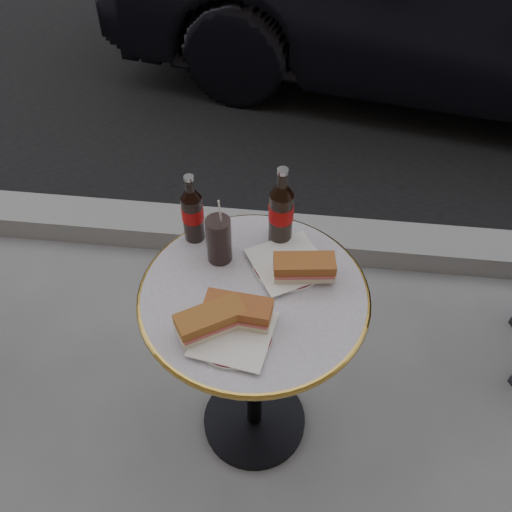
# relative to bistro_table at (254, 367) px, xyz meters

# --- Properties ---
(ground) EXTENTS (80.00, 80.00, 0.00)m
(ground) POSITION_rel_bistro_table_xyz_m (0.00, 0.00, -0.37)
(ground) COLOR slate
(ground) RESTS_ON ground
(curb) EXTENTS (40.00, 0.20, 0.12)m
(curb) POSITION_rel_bistro_table_xyz_m (0.00, 0.90, -0.32)
(curb) COLOR gray
(curb) RESTS_ON ground
(bistro_table) EXTENTS (0.62, 0.62, 0.73)m
(bistro_table) POSITION_rel_bistro_table_xyz_m (0.00, 0.00, 0.00)
(bistro_table) COLOR #BAB2C4
(bistro_table) RESTS_ON ground
(plate_left) EXTENTS (0.25, 0.25, 0.01)m
(plate_left) POSITION_rel_bistro_table_xyz_m (-0.03, -0.15, 0.37)
(plate_left) COLOR silver
(plate_left) RESTS_ON bistro_table
(plate_right) EXTENTS (0.25, 0.25, 0.01)m
(plate_right) POSITION_rel_bistro_table_xyz_m (0.08, 0.10, 0.37)
(plate_right) COLOR white
(plate_right) RESTS_ON bistro_table
(sandwich_left_a) EXTENTS (0.18, 0.16, 0.06)m
(sandwich_left_a) POSITION_rel_bistro_table_xyz_m (-0.09, -0.14, 0.41)
(sandwich_left_a) COLOR #9F5C28
(sandwich_left_a) RESTS_ON plate_left
(sandwich_left_b) EXTENTS (0.17, 0.09, 0.06)m
(sandwich_left_b) POSITION_rel_bistro_table_xyz_m (-0.03, -0.10, 0.41)
(sandwich_left_b) COLOR #9C5027
(sandwich_left_b) RESTS_ON plate_left
(sandwich_right) EXTENTS (0.17, 0.10, 0.06)m
(sandwich_right) POSITION_rel_bistro_table_xyz_m (0.13, 0.07, 0.41)
(sandwich_right) COLOR #9E5728
(sandwich_right) RESTS_ON plate_right
(cola_bottle_left) EXTENTS (0.06, 0.06, 0.22)m
(cola_bottle_left) POSITION_rel_bistro_table_xyz_m (-0.19, 0.19, 0.48)
(cola_bottle_left) COLOR black
(cola_bottle_left) RESTS_ON bistro_table
(cola_bottle_right) EXTENTS (0.09, 0.09, 0.25)m
(cola_bottle_right) POSITION_rel_bistro_table_xyz_m (0.05, 0.21, 0.49)
(cola_bottle_right) COLOR black
(cola_bottle_right) RESTS_ON bistro_table
(cola_glass) EXTENTS (0.09, 0.09, 0.15)m
(cola_glass) POSITION_rel_bistro_table_xyz_m (-0.11, 0.11, 0.44)
(cola_glass) COLOR black
(cola_glass) RESTS_ON bistro_table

